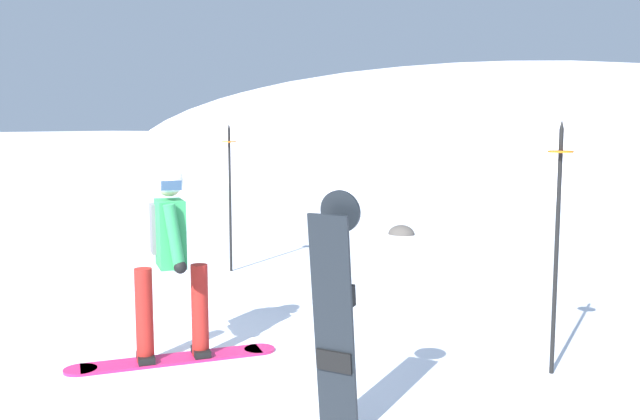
{
  "coord_description": "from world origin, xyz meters",
  "views": [
    {
      "loc": [
        4.2,
        -4.28,
        2.07
      ],
      "look_at": [
        0.1,
        3.31,
        1.0
      ],
      "focal_mm": 39.03,
      "sensor_mm": 36.0,
      "label": 1
    }
  ],
  "objects_px": {
    "snowboarder_main": "(171,257)",
    "piste_marker_near": "(230,188)",
    "rock_dark": "(401,234)",
    "piste_marker_far": "(557,232)",
    "spare_snowboard": "(335,315)"
  },
  "relations": [
    {
      "from": "snowboarder_main",
      "to": "spare_snowboard",
      "type": "bearing_deg",
      "value": -19.63
    },
    {
      "from": "snowboarder_main",
      "to": "piste_marker_far",
      "type": "bearing_deg",
      "value": 22.4
    },
    {
      "from": "piste_marker_far",
      "to": "rock_dark",
      "type": "distance_m",
      "value": 7.45
    },
    {
      "from": "piste_marker_near",
      "to": "rock_dark",
      "type": "relative_size",
      "value": 4.11
    },
    {
      "from": "piste_marker_near",
      "to": "spare_snowboard",
      "type": "bearing_deg",
      "value": -47.23
    },
    {
      "from": "piste_marker_far",
      "to": "rock_dark",
      "type": "height_order",
      "value": "piste_marker_far"
    },
    {
      "from": "snowboarder_main",
      "to": "piste_marker_far",
      "type": "xyz_separation_m",
      "value": [
        3.01,
        1.24,
        0.28
      ]
    },
    {
      "from": "rock_dark",
      "to": "piste_marker_near",
      "type": "bearing_deg",
      "value": -102.12
    },
    {
      "from": "piste_marker_far",
      "to": "rock_dark",
      "type": "bearing_deg",
      "value": 121.47
    },
    {
      "from": "piste_marker_near",
      "to": "piste_marker_far",
      "type": "relative_size",
      "value": 0.99
    },
    {
      "from": "rock_dark",
      "to": "snowboarder_main",
      "type": "bearing_deg",
      "value": -83.69
    },
    {
      "from": "spare_snowboard",
      "to": "rock_dark",
      "type": "height_order",
      "value": "spare_snowboard"
    },
    {
      "from": "spare_snowboard",
      "to": "snowboarder_main",
      "type": "bearing_deg",
      "value": 160.37
    },
    {
      "from": "snowboarder_main",
      "to": "piste_marker_near",
      "type": "height_order",
      "value": "piste_marker_near"
    },
    {
      "from": "spare_snowboard",
      "to": "piste_marker_far",
      "type": "bearing_deg",
      "value": 61.74
    }
  ]
}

